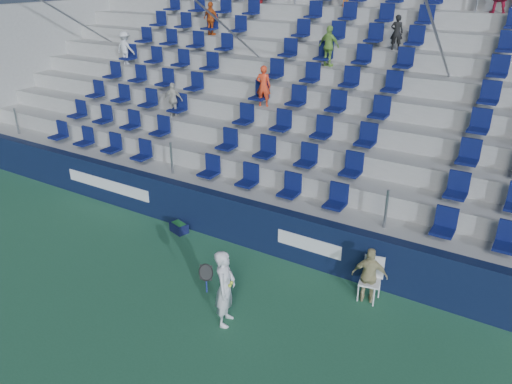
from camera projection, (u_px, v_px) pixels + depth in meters
ground at (175, 315)px, 10.05m from camera, size 70.00×70.00×0.00m
sponsor_wall at (257, 226)px, 12.24m from camera, size 24.00×0.32×1.20m
grandstand at (342, 117)px, 15.57m from camera, size 24.00×8.17×6.63m
tennis_player at (225, 288)px, 9.53m from camera, size 0.69×0.68×1.61m
line_judge_chair at (372, 275)px, 10.39m from camera, size 0.50×0.51×0.96m
line_judge at (370, 275)px, 10.24m from camera, size 0.79×0.49×1.25m
ball_bin at (179, 227)px, 13.15m from camera, size 0.54×0.43×0.26m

